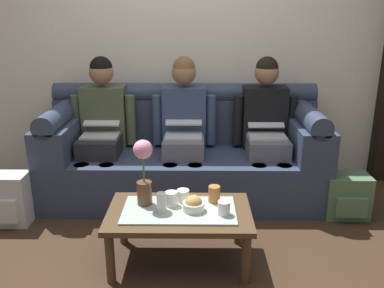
% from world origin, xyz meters
% --- Properties ---
extents(ground_plane, '(14.00, 14.00, 0.00)m').
position_xyz_m(ground_plane, '(0.00, 0.00, 0.00)').
color(ground_plane, '#382619').
extents(back_wall_patterned, '(6.00, 0.12, 2.90)m').
position_xyz_m(back_wall_patterned, '(0.00, 1.70, 1.45)').
color(back_wall_patterned, silver).
rests_on(back_wall_patterned, ground_plane).
extents(couch, '(2.37, 0.88, 0.96)m').
position_xyz_m(couch, '(-0.00, 1.17, 0.37)').
color(couch, '#2D3851').
rests_on(couch, ground_plane).
extents(person_left, '(0.56, 0.67, 1.22)m').
position_xyz_m(person_left, '(-0.71, 1.17, 0.66)').
color(person_left, '#232326').
rests_on(person_left, ground_plane).
extents(person_middle, '(0.56, 0.67, 1.22)m').
position_xyz_m(person_middle, '(0.00, 1.17, 0.66)').
color(person_middle, '#595B66').
rests_on(person_middle, ground_plane).
extents(person_right, '(0.56, 0.67, 1.22)m').
position_xyz_m(person_right, '(0.71, 1.17, 0.66)').
color(person_right, '#595B66').
rests_on(person_right, ground_plane).
extents(coffee_table, '(0.92, 0.56, 0.38)m').
position_xyz_m(coffee_table, '(0.00, 0.09, 0.33)').
color(coffee_table, '#47331E').
rests_on(coffee_table, ground_plane).
extents(flower_vase, '(0.12, 0.12, 0.44)m').
position_xyz_m(flower_vase, '(-0.23, 0.16, 0.63)').
color(flower_vase, brown).
rests_on(flower_vase, coffee_table).
extents(snack_bowl, '(0.14, 0.14, 0.11)m').
position_xyz_m(snack_bowl, '(0.09, 0.07, 0.42)').
color(snack_bowl, silver).
rests_on(snack_bowl, coffee_table).
extents(cup_near_left, '(0.08, 0.08, 0.09)m').
position_xyz_m(cup_near_left, '(0.28, 0.02, 0.43)').
color(cup_near_left, white).
rests_on(cup_near_left, coffee_table).
extents(cup_near_right, '(0.06, 0.06, 0.13)m').
position_xyz_m(cup_near_right, '(-0.11, 0.06, 0.45)').
color(cup_near_right, silver).
rests_on(cup_near_right, coffee_table).
extents(cup_far_center, '(0.08, 0.08, 0.09)m').
position_xyz_m(cup_far_center, '(-0.05, 0.14, 0.43)').
color(cup_far_center, white).
rests_on(cup_far_center, coffee_table).
extents(cup_far_left, '(0.08, 0.08, 0.11)m').
position_xyz_m(cup_far_left, '(0.23, 0.20, 0.44)').
color(cup_far_left, '#B26633').
rests_on(cup_far_left, coffee_table).
extents(cup_far_right, '(0.08, 0.08, 0.08)m').
position_xyz_m(cup_far_right, '(0.02, 0.20, 0.42)').
color(cup_far_right, white).
rests_on(cup_far_right, coffee_table).
extents(backpack_left, '(0.30, 0.25, 0.41)m').
position_xyz_m(backpack_left, '(-1.33, 0.59, 0.20)').
color(backpack_left, '#B7B7BC').
rests_on(backpack_left, ground_plane).
extents(backpack_right, '(0.35, 0.28, 0.35)m').
position_xyz_m(backpack_right, '(1.31, 0.74, 0.17)').
color(backpack_right, '#4C6B4C').
rests_on(backpack_right, ground_plane).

